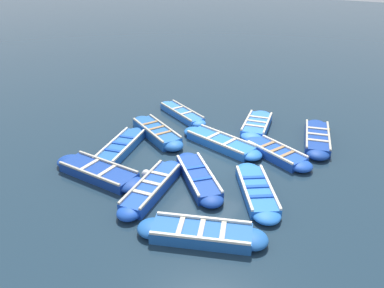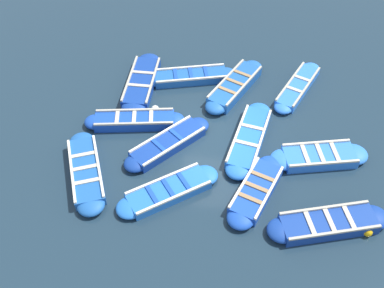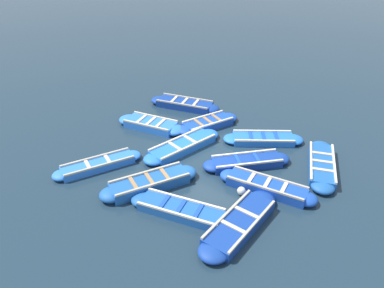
# 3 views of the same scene
# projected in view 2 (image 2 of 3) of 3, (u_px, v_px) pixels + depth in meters

# --- Properties ---
(ground_plane) EXTENTS (120.00, 120.00, 0.00)m
(ground_plane) POSITION_uv_depth(u_px,v_px,m) (213.00, 138.00, 16.05)
(ground_plane) COLOR #1C303F
(boat_near_quay) EXTENTS (1.95, 3.32, 0.40)m
(boat_near_quay) POSITION_uv_depth(u_px,v_px,m) (256.00, 191.00, 14.20)
(boat_near_quay) COLOR #1947B7
(boat_near_quay) RESTS_ON ground
(boat_outer_right) EXTENTS (2.24, 3.73, 0.42)m
(boat_outer_right) POSITION_uv_depth(u_px,v_px,m) (86.00, 171.00, 14.74)
(boat_outer_right) COLOR #1E59AD
(boat_outer_right) RESTS_ON ground
(boat_centre) EXTENTS (3.86, 1.95, 0.42)m
(boat_centre) POSITION_uv_depth(u_px,v_px,m) (328.00, 224.00, 13.34)
(boat_centre) COLOR navy
(boat_centre) RESTS_ON ground
(boat_drifting) EXTENTS (2.96, 3.22, 0.39)m
(boat_drifting) POSITION_uv_depth(u_px,v_px,m) (168.00, 144.00, 15.62)
(boat_drifting) COLOR navy
(boat_drifting) RESTS_ON ground
(boat_mid_row) EXTENTS (1.06, 3.90, 0.41)m
(boat_mid_row) POSITION_uv_depth(u_px,v_px,m) (142.00, 82.00, 17.93)
(boat_mid_row) COLOR navy
(boat_mid_row) RESTS_ON ground
(boat_broadside) EXTENTS (3.50, 1.71, 0.41)m
(boat_broadside) POSITION_uv_depth(u_px,v_px,m) (319.00, 157.00, 15.19)
(boat_broadside) COLOR blue
(boat_broadside) RESTS_ON ground
(boat_far_corner) EXTENTS (3.73, 1.35, 0.43)m
(boat_far_corner) POSITION_uv_depth(u_px,v_px,m) (135.00, 121.00, 16.39)
(boat_far_corner) COLOR #1947B7
(boat_far_corner) RESTS_ON ground
(boat_end_of_row) EXTENTS (3.35, 2.80, 0.36)m
(boat_end_of_row) POSITION_uv_depth(u_px,v_px,m) (169.00, 191.00, 14.22)
(boat_end_of_row) COLOR blue
(boat_end_of_row) RESTS_ON ground
(boat_alongside) EXTENTS (2.08, 3.55, 0.36)m
(boat_alongside) POSITION_uv_depth(u_px,v_px,m) (298.00, 87.00, 17.78)
(boat_alongside) COLOR blue
(boat_alongside) RESTS_ON ground
(boat_bow_out) EXTENTS (2.35, 3.75, 0.46)m
(boat_bow_out) POSITION_uv_depth(u_px,v_px,m) (235.00, 86.00, 17.73)
(boat_bow_out) COLOR #1E59AD
(boat_bow_out) RESTS_ON ground
(boat_stern_in) EXTENTS (1.60, 4.01, 0.39)m
(boat_stern_in) POSITION_uv_depth(u_px,v_px,m) (249.00, 139.00, 15.79)
(boat_stern_in) COLOR blue
(boat_stern_in) RESTS_ON ground
(boat_outer_left) EXTENTS (3.82, 1.76, 0.38)m
(boat_outer_left) POSITION_uv_depth(u_px,v_px,m) (191.00, 77.00, 18.21)
(boat_outer_left) COLOR #1E59AD
(boat_outer_left) RESTS_ON ground
(buoy_orange_near) EXTENTS (0.29, 0.29, 0.29)m
(buoy_orange_near) POSITION_uv_depth(u_px,v_px,m) (368.00, 232.00, 13.19)
(buoy_orange_near) COLOR #EAB214
(buoy_orange_near) RESTS_ON ground
(buoy_yellow_far) EXTENTS (0.31, 0.31, 0.31)m
(buoy_yellow_far) POSITION_uv_depth(u_px,v_px,m) (155.00, 109.00, 16.86)
(buoy_yellow_far) COLOR silver
(buoy_yellow_far) RESTS_ON ground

